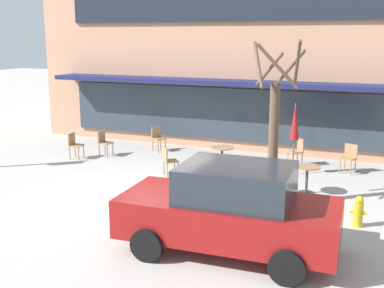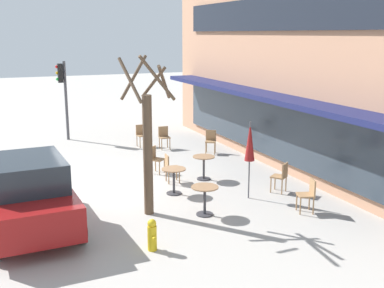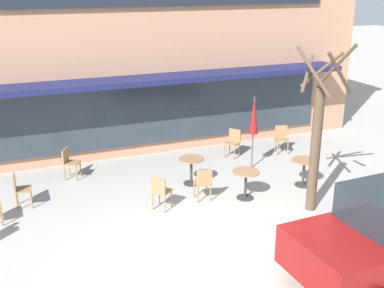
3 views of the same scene
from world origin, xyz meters
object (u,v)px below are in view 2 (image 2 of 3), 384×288
at_px(street_tree, 148,142).
at_px(fire_hydrant, 152,235).
at_px(cafe_chair_0, 164,136).
at_px(cafe_chair_6, 281,175).
at_px(patio_umbrella_green_folded, 250,142).
at_px(parked_sedan, 28,194).
at_px(cafe_chair_1, 170,166).
at_px(cafe_table_near_wall, 204,164).
at_px(cafe_chair_2, 155,158).
at_px(cafe_chair_3, 141,134).
at_px(cafe_table_by_tree, 205,196).
at_px(cafe_chair_5, 308,193).
at_px(cafe_table_streetside, 174,177).
at_px(traffic_light_pole, 63,87).
at_px(cafe_chair_4, 211,140).

height_order(street_tree, fire_hydrant, street_tree).
xyz_separation_m(cafe_chair_0, cafe_chair_6, (6.53, 1.29, 0.00)).
distance_m(patio_umbrella_green_folded, street_tree, 2.97).
bearing_deg(parked_sedan, cafe_chair_1, 116.30).
xyz_separation_m(parked_sedan, fire_hydrant, (2.23, 2.31, -0.53)).
xyz_separation_m(patio_umbrella_green_folded, street_tree, (0.05, -2.95, 0.27)).
bearing_deg(cafe_table_near_wall, cafe_chair_2, -137.49).
xyz_separation_m(cafe_table_near_wall, cafe_chair_3, (-5.20, -0.47, 0.01)).
bearing_deg(cafe_chair_3, parked_sedan, -34.48).
height_order(cafe_table_by_tree, cafe_chair_5, cafe_chair_5).
bearing_deg(fire_hydrant, cafe_chair_3, 164.29).
bearing_deg(cafe_table_streetside, patio_umbrella_green_folded, 56.94).
distance_m(cafe_table_streetside, street_tree, 2.17).
distance_m(patio_umbrella_green_folded, cafe_chair_5, 2.10).
distance_m(cafe_chair_3, traffic_light_pole, 4.08).
bearing_deg(cafe_chair_6, fire_hydrant, -64.71).
xyz_separation_m(cafe_chair_3, street_tree, (7.39, -2.06, 1.37)).
distance_m(cafe_chair_4, cafe_chair_6, 5.12).
bearing_deg(cafe_table_near_wall, cafe_chair_5, 19.47).
relative_size(cafe_chair_3, cafe_chair_5, 1.00).
bearing_deg(cafe_chair_4, cafe_chair_6, -1.40).
relative_size(cafe_chair_0, traffic_light_pole, 0.26).
bearing_deg(cafe_table_by_tree, traffic_light_pole, -169.71).
bearing_deg(cafe_chair_2, cafe_chair_5, 26.55).
xyz_separation_m(cafe_chair_5, parked_sedan, (-1.65, -6.74, 0.35)).
xyz_separation_m(cafe_chair_4, cafe_chair_5, (6.75, -0.37, 0.00)).
bearing_deg(patio_umbrella_green_folded, cafe_table_near_wall, -168.68).
height_order(cafe_chair_4, fire_hydrant, cafe_chair_4).
bearing_deg(fire_hydrant, cafe_chair_1, 155.06).
bearing_deg(parked_sedan, fire_hydrant, 45.94).
relative_size(cafe_table_streetside, cafe_chair_6, 0.85).
xyz_separation_m(cafe_table_near_wall, patio_umbrella_green_folded, (2.13, 0.43, 1.11)).
relative_size(cafe_table_near_wall, cafe_chair_2, 0.85).
height_order(cafe_chair_3, fire_hydrant, cafe_chair_3).
relative_size(street_tree, traffic_light_pole, 1.20).
bearing_deg(cafe_chair_6, cafe_chair_0, -168.81).
xyz_separation_m(cafe_table_near_wall, cafe_chair_0, (-4.47, 0.25, 0.01)).
xyz_separation_m(cafe_chair_6, fire_hydrant, (2.21, -4.68, -0.17)).
bearing_deg(patio_umbrella_green_folded, cafe_table_streetside, -123.06).
relative_size(cafe_table_by_tree, cafe_chair_4, 0.85).
relative_size(patio_umbrella_green_folded, parked_sedan, 0.52).
bearing_deg(cafe_table_streetside, cafe_chair_0, 163.26).
bearing_deg(cafe_chair_0, cafe_table_streetside, -16.74).
xyz_separation_m(cafe_table_streetside, cafe_chair_1, (-1.07, 0.29, 0.01)).
relative_size(cafe_chair_0, cafe_chair_1, 1.00).
bearing_deg(street_tree, parked_sedan, -92.93).
relative_size(patio_umbrella_green_folded, street_tree, 0.54).
bearing_deg(cafe_chair_0, parked_sedan, -41.16).
height_order(patio_umbrella_green_folded, fire_hydrant, patio_umbrella_green_folded).
height_order(cafe_table_streetside, fire_hydrant, cafe_table_streetside).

